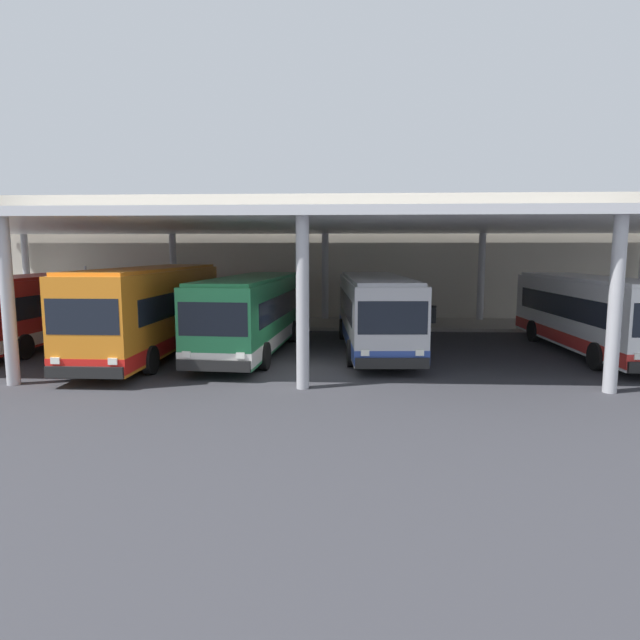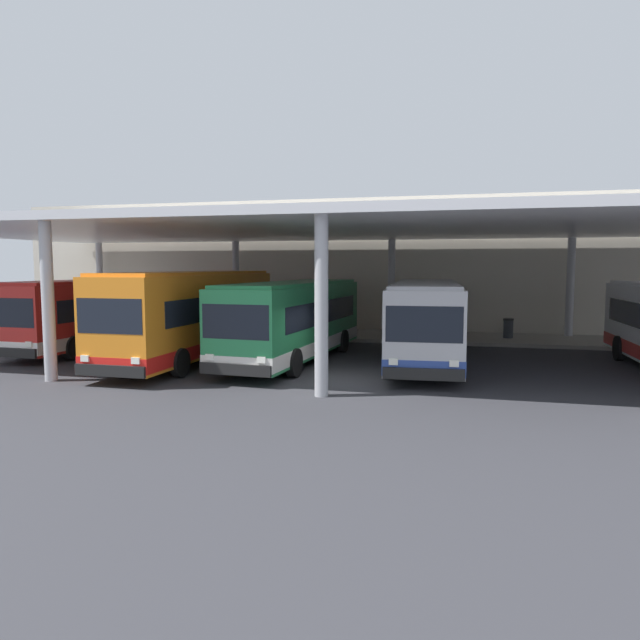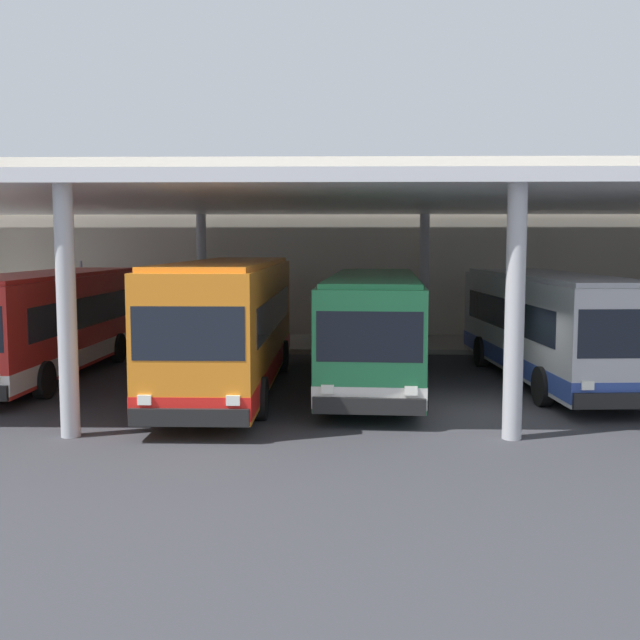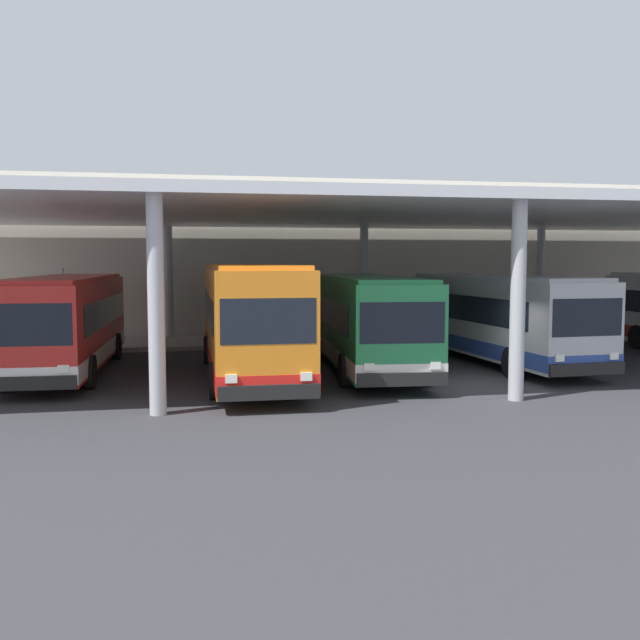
{
  "view_description": "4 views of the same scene",
  "coord_description": "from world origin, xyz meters",
  "px_view_note": "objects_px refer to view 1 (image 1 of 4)",
  "views": [
    {
      "loc": [
        1.37,
        -18.56,
        4.21
      ],
      "look_at": [
        0.22,
        3.41,
        1.37
      ],
      "focal_mm": 29.95,
      "sensor_mm": 36.0,
      "label": 1
    },
    {
      "loc": [
        4.05,
        -18.64,
        3.8
      ],
      "look_at": [
        -1.5,
        3.24,
        1.68
      ],
      "focal_mm": 32.46,
      "sensor_mm": 36.0,
      "label": 2
    },
    {
      "loc": [
        -3.68,
        -18.06,
        4.06
      ],
      "look_at": [
        -4.11,
        3.35,
        1.89
      ],
      "focal_mm": 42.63,
      "sensor_mm": 36.0,
      "label": 3
    },
    {
      "loc": [
        -8.64,
        -19.66,
        3.69
      ],
      "look_at": [
        -3.8,
        5.11,
        1.56
      ],
      "focal_mm": 39.69,
      "sensor_mm": 36.0,
      "label": 4
    }
  ],
  "objects_px": {
    "bus_nearest_bay": "(41,309)",
    "bus_departing": "(590,314)",
    "bus_second_bay": "(152,310)",
    "trash_bin": "(432,314)",
    "bus_middle_bay": "(253,313)",
    "banner_sign": "(87,291)",
    "bus_far_bay": "(375,312)",
    "bench_waiting": "(366,314)"
  },
  "relations": [
    {
      "from": "trash_bin",
      "to": "banner_sign",
      "type": "xyz_separation_m",
      "value": [
        -19.6,
        -0.79,
        1.3
      ]
    },
    {
      "from": "bus_departing",
      "to": "trash_bin",
      "type": "bearing_deg",
      "value": 123.42
    },
    {
      "from": "bus_far_bay",
      "to": "banner_sign",
      "type": "bearing_deg",
      "value": 156.55
    },
    {
      "from": "banner_sign",
      "to": "bus_nearest_bay",
      "type": "bearing_deg",
      "value": -80.45
    },
    {
      "from": "bus_nearest_bay",
      "to": "trash_bin",
      "type": "xyz_separation_m",
      "value": [
        18.54,
        7.13,
        -0.98
      ]
    },
    {
      "from": "bus_nearest_bay",
      "to": "bench_waiting",
      "type": "xyz_separation_m",
      "value": [
        14.8,
        7.22,
        -0.99
      ]
    },
    {
      "from": "bus_middle_bay",
      "to": "bus_far_bay",
      "type": "height_order",
      "value": "same"
    },
    {
      "from": "trash_bin",
      "to": "bus_second_bay",
      "type": "bearing_deg",
      "value": -144.27
    },
    {
      "from": "bus_second_bay",
      "to": "bus_departing",
      "type": "distance_m",
      "value": 17.99
    },
    {
      "from": "bus_nearest_bay",
      "to": "bus_departing",
      "type": "height_order",
      "value": "same"
    },
    {
      "from": "bench_waiting",
      "to": "trash_bin",
      "type": "relative_size",
      "value": 1.84
    },
    {
      "from": "bus_far_bay",
      "to": "bus_departing",
      "type": "relative_size",
      "value": 1.01
    },
    {
      "from": "trash_bin",
      "to": "banner_sign",
      "type": "bearing_deg",
      "value": -177.7
    },
    {
      "from": "bus_departing",
      "to": "trash_bin",
      "type": "height_order",
      "value": "bus_departing"
    },
    {
      "from": "trash_bin",
      "to": "banner_sign",
      "type": "distance_m",
      "value": 19.66
    },
    {
      "from": "bench_waiting",
      "to": "bus_departing",
      "type": "bearing_deg",
      "value": -41.78
    },
    {
      "from": "bus_far_bay",
      "to": "bus_departing",
      "type": "distance_m",
      "value": 8.84
    },
    {
      "from": "bus_second_bay",
      "to": "bus_far_bay",
      "type": "bearing_deg",
      "value": 8.87
    },
    {
      "from": "bus_far_bay",
      "to": "bus_second_bay",
      "type": "bearing_deg",
      "value": -171.13
    },
    {
      "from": "bus_second_bay",
      "to": "bus_middle_bay",
      "type": "bearing_deg",
      "value": 10.56
    },
    {
      "from": "banner_sign",
      "to": "bus_far_bay",
      "type": "bearing_deg",
      "value": -23.45
    },
    {
      "from": "banner_sign",
      "to": "bench_waiting",
      "type": "bearing_deg",
      "value": 3.16
    },
    {
      "from": "bus_middle_bay",
      "to": "bus_departing",
      "type": "xyz_separation_m",
      "value": [
        13.96,
        0.48,
        0.0
      ]
    },
    {
      "from": "bus_nearest_bay",
      "to": "bus_second_bay",
      "type": "relative_size",
      "value": 0.93
    },
    {
      "from": "bus_middle_bay",
      "to": "bus_far_bay",
      "type": "bearing_deg",
      "value": 7.54
    },
    {
      "from": "bus_departing",
      "to": "banner_sign",
      "type": "xyz_separation_m",
      "value": [
        -24.83,
        7.13,
        0.32
      ]
    },
    {
      "from": "bus_nearest_bay",
      "to": "bus_departing",
      "type": "distance_m",
      "value": 23.78
    },
    {
      "from": "bus_middle_bay",
      "to": "bus_departing",
      "type": "distance_m",
      "value": 13.97
    },
    {
      "from": "bus_second_bay",
      "to": "bus_far_bay",
      "type": "distance_m",
      "value": 9.22
    },
    {
      "from": "bench_waiting",
      "to": "banner_sign",
      "type": "relative_size",
      "value": 0.56
    },
    {
      "from": "bus_second_bay",
      "to": "trash_bin",
      "type": "relative_size",
      "value": 11.59
    },
    {
      "from": "bus_second_bay",
      "to": "bus_middle_bay",
      "type": "xyz_separation_m",
      "value": [
        3.98,
        0.74,
        -0.19
      ]
    },
    {
      "from": "bus_middle_bay",
      "to": "bus_departing",
      "type": "relative_size",
      "value": 1.01
    },
    {
      "from": "bus_middle_bay",
      "to": "bus_nearest_bay",
      "type": "bearing_deg",
      "value": 172.61
    },
    {
      "from": "bus_departing",
      "to": "bus_far_bay",
      "type": "bearing_deg",
      "value": 178.73
    },
    {
      "from": "bus_departing",
      "to": "bus_second_bay",
      "type": "bearing_deg",
      "value": -176.1
    },
    {
      "from": "bus_nearest_bay",
      "to": "bus_far_bay",
      "type": "bearing_deg",
      "value": -2.28
    },
    {
      "from": "bus_second_bay",
      "to": "bench_waiting",
      "type": "distance_m",
      "value": 12.93
    },
    {
      "from": "bus_nearest_bay",
      "to": "bus_departing",
      "type": "relative_size",
      "value": 1.0
    },
    {
      "from": "bus_second_bay",
      "to": "bus_nearest_bay",
      "type": "bearing_deg",
      "value": 160.91
    },
    {
      "from": "bus_nearest_bay",
      "to": "banner_sign",
      "type": "height_order",
      "value": "banner_sign"
    },
    {
      "from": "bus_far_bay",
      "to": "trash_bin",
      "type": "relative_size",
      "value": 10.88
    }
  ]
}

